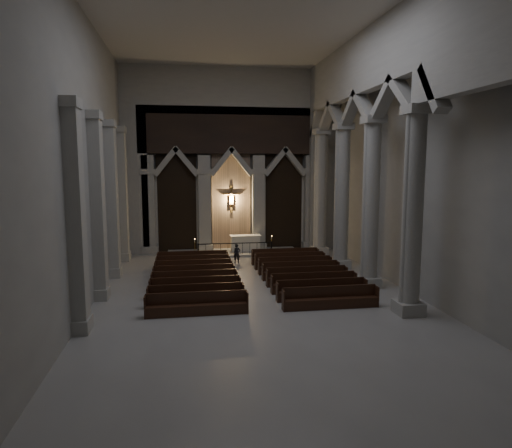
# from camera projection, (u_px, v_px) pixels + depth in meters

# --- Properties ---
(room) EXTENTS (24.00, 24.10, 12.00)m
(room) POSITION_uv_depth(u_px,v_px,m) (260.00, 120.00, 18.50)
(room) COLOR #9D9A95
(room) RESTS_ON ground
(sanctuary_wall) EXTENTS (14.00, 0.77, 12.00)m
(sanctuary_wall) POSITION_uv_depth(u_px,v_px,m) (231.00, 152.00, 29.93)
(sanctuary_wall) COLOR #A8A59C
(sanctuary_wall) RESTS_ON ground
(right_arcade) EXTENTS (1.00, 24.00, 12.00)m
(right_arcade) POSITION_uv_depth(u_px,v_px,m) (375.00, 120.00, 20.62)
(right_arcade) COLOR #A8A59C
(right_arcade) RESTS_ON ground
(left_pilasters) EXTENTS (0.60, 13.00, 8.03)m
(left_pilasters) POSITION_uv_depth(u_px,v_px,m) (106.00, 205.00, 21.38)
(left_pilasters) COLOR #A8A59C
(left_pilasters) RESTS_ON ground
(sanctuary_step) EXTENTS (8.50, 2.60, 0.15)m
(sanctuary_step) POSITION_uv_depth(u_px,v_px,m) (233.00, 252.00, 29.87)
(sanctuary_step) COLOR #A8A59C
(sanctuary_step) RESTS_ON ground
(altar) EXTENTS (2.02, 0.81, 1.03)m
(altar) POSITION_uv_depth(u_px,v_px,m) (245.00, 243.00, 30.07)
(altar) COLOR silver
(altar) RESTS_ON sanctuary_step
(altar_rail) EXTENTS (4.73, 0.09, 0.93)m
(altar_rail) POSITION_uv_depth(u_px,v_px,m) (235.00, 247.00, 28.72)
(altar_rail) COLOR black
(altar_rail) RESTS_ON ground
(candle_stand_left) EXTENTS (0.22, 0.22, 1.29)m
(candle_stand_left) POSITION_uv_depth(u_px,v_px,m) (195.00, 254.00, 28.04)
(candle_stand_left) COLOR #A48232
(candle_stand_left) RESTS_ON ground
(candle_stand_right) EXTENTS (0.22, 0.22, 1.30)m
(candle_stand_right) POSITION_uv_depth(u_px,v_px,m) (271.00, 250.00, 29.17)
(candle_stand_right) COLOR #A48232
(candle_stand_right) RESTS_ON ground
(pews) EXTENTS (9.40, 8.92, 0.89)m
(pews) POSITION_uv_depth(u_px,v_px,m) (250.00, 278.00, 22.32)
(pews) COLOR black
(pews) RESTS_ON ground
(worshipper) EXTENTS (0.47, 0.36, 1.15)m
(worshipper) POSITION_uv_depth(u_px,v_px,m) (237.00, 254.00, 26.96)
(worshipper) COLOR black
(worshipper) RESTS_ON ground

